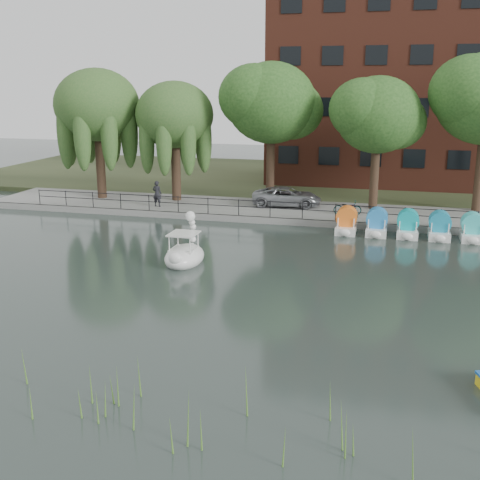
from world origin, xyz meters
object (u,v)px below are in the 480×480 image
at_px(bicycle, 348,207).
at_px(pedestrian, 157,192).
at_px(minivan, 287,195).
at_px(swan_boat, 185,252).

xyz_separation_m(bicycle, pedestrian, (-12.48, -0.60, 0.49)).
xyz_separation_m(minivan, pedestrian, (-8.32, -2.30, 0.26)).
bearing_deg(bicycle, pedestrian, 86.34).
bearing_deg(bicycle, minivan, 61.38).
xyz_separation_m(minivan, swan_boat, (-2.60, -12.86, -0.61)).
bearing_deg(swan_boat, minivan, 79.07).
height_order(minivan, bicycle, minivan).
distance_m(pedestrian, swan_boat, 12.04).
distance_m(minivan, bicycle, 4.51).
bearing_deg(swan_boat, pedestrian, 118.93).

